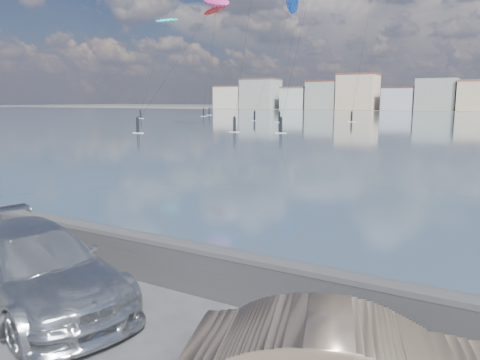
{
  "coord_description": "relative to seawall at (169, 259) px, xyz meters",
  "views": [
    {
      "loc": [
        6.19,
        -4.73,
        3.94
      ],
      "look_at": [
        1.0,
        4.0,
        2.2
      ],
      "focal_mm": 35.0,
      "sensor_mm": 36.0,
      "label": 1
    }
  ],
  "objects": [
    {
      "name": "kitesurfer_13",
      "position": [
        -67.25,
        102.62,
        27.18
      ],
      "size": [
        10.85,
        10.16,
        29.15
      ],
      "color": "red",
      "rests_on": "ground"
    },
    {
      "name": "kitesurfer_12",
      "position": [
        -65.35,
        79.88,
        20.91
      ],
      "size": [
        2.7,
        14.71,
        23.22
      ],
      "color": "#19BFBF",
      "rests_on": "ground"
    },
    {
      "name": "kitesurfer_7",
      "position": [
        -32.34,
        50.29,
        16.85
      ],
      "size": [
        8.06,
        19.15,
        19.65
      ],
      "color": "#E5338C",
      "rests_on": "ground"
    },
    {
      "name": "car_silver",
      "position": [
        -1.59,
        -2.1,
        0.19
      ],
      "size": [
        5.66,
        3.37,
        1.54
      ],
      "primitive_type": "imported",
      "rotation": [
        0.0,
        0.0,
        1.33
      ],
      "color": "#B7BBC0",
      "rests_on": "ground"
    },
    {
      "name": "seawall",
      "position": [
        0.0,
        0.0,
        0.0
      ],
      "size": [
        400.0,
        0.36,
        1.08
      ],
      "color": "#28282B",
      "rests_on": "ground"
    },
    {
      "name": "kitesurfer_4",
      "position": [
        -35.24,
        82.52,
        22.65
      ],
      "size": [
        6.19,
        15.81,
        26.04
      ],
      "color": "blue",
      "rests_on": "ground"
    },
    {
      "name": "bay_water",
      "position": [
        0.0,
        88.8,
        -0.58
      ],
      "size": [
        500.0,
        177.0,
        0.0
      ],
      "primitive_type": "cube",
      "color": "#375762",
      "rests_on": "ground"
    },
    {
      "name": "ground",
      "position": [
        0.0,
        -2.7,
        -0.58
      ],
      "size": [
        700.0,
        700.0,
        0.0
      ],
      "primitive_type": "plane",
      "color": "#333335",
      "rests_on": "ground"
    }
  ]
}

